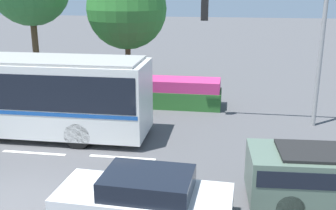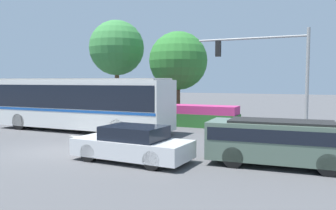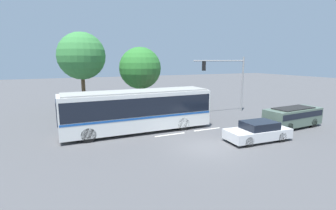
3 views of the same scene
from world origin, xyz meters
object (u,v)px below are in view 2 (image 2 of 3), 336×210
Objects in this scene: suv_left_lane at (280,139)px; street_tree_centre at (178,61)px; street_tree_left at (117,48)px; city_bus at (81,101)px; sedan_foreground at (133,144)px; traffic_light_pole at (275,65)px.

street_tree_centre is at bearing -56.85° from suv_left_lane.
suv_left_lane is at bearing -40.18° from street_tree_left.
street_tree_centre is at bearing -109.57° from city_bus.
suv_left_lane reaches higher than sedan_foreground.
street_tree_left is (-14.99, 12.66, 4.87)m from suv_left_lane.
suv_left_lane is 15.60m from street_tree_centre.
suv_left_lane is at bearing -160.88° from sedan_foreground.
city_bus is at bearing -36.52° from sedan_foreground.
suv_left_lane is at bearing 161.25° from city_bus.
street_tree_left is at bearing -70.81° from city_bus.
suv_left_lane is 7.55m from traffic_light_pole.
street_tree_left reaches higher than traffic_light_pole.
sedan_foreground is 14.79m from street_tree_centre.
traffic_light_pole reaches higher than suv_left_lane.
street_tree_left is at bearing -22.66° from traffic_light_pole.
traffic_light_pole is at bearing -22.66° from street_tree_left.
street_tree_left reaches higher than street_tree_centre.
suv_left_lane is 0.63× the size of street_tree_left.
city_bus is 1.66× the size of street_tree_centre.
traffic_light_pole is at bearing -33.85° from street_tree_centre.
traffic_light_pole is at bearing -113.04° from sedan_foreground.
sedan_foreground is 5.37m from suv_left_lane.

